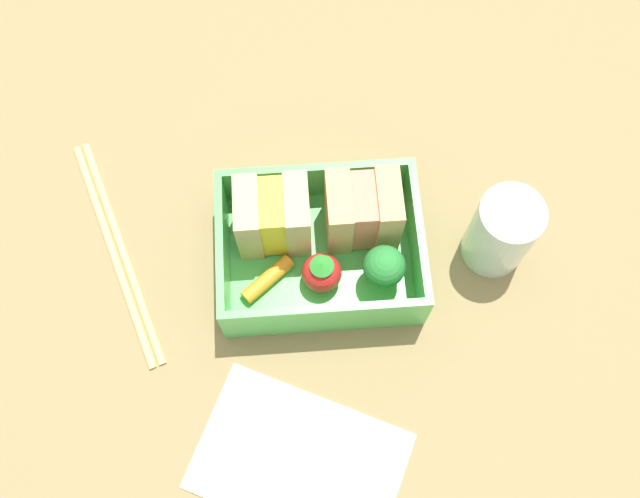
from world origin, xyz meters
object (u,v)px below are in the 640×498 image
object	(u,v)px
broccoli_floret	(384,267)
folded_napkin	(300,461)
sandwich_left	(273,217)
drinking_glass	(502,233)
carrot_stick_far_left	(268,279)
sandwich_center_left	(363,211)
chopstick_pair	(117,249)
strawberry_far_left	(323,272)

from	to	relation	value
broccoli_floret	folded_napkin	bearing A→B (deg)	-118.70
sandwich_left	drinking_glass	world-z (taller)	drinking_glass
sandwich_left	carrot_stick_far_left	bearing A→B (deg)	-100.57
sandwich_center_left	carrot_stick_far_left	world-z (taller)	sandwich_center_left
folded_napkin	sandwich_left	bearing A→B (deg)	92.79
sandwich_center_left	drinking_glass	size ratio (longest dim) A/B	0.82
broccoli_floret	folded_napkin	world-z (taller)	broccoli_floret
sandwich_center_left	carrot_stick_far_left	xyz separation A→B (cm)	(-7.93, -4.32, -2.56)
sandwich_center_left	carrot_stick_far_left	distance (cm)	9.38
sandwich_left	sandwich_center_left	world-z (taller)	same
chopstick_pair	folded_napkin	bearing A→B (deg)	-51.68
strawberry_far_left	folded_napkin	distance (cm)	14.49
drinking_glass	folded_napkin	world-z (taller)	drinking_glass
chopstick_pair	strawberry_far_left	bearing A→B (deg)	-13.67
strawberry_far_left	drinking_glass	xyz separation A→B (cm)	(14.37, 1.97, 0.95)
drinking_glass	folded_napkin	xyz separation A→B (cm)	(-17.12, -15.94, -3.66)
broccoli_floret	strawberry_far_left	bearing A→B (deg)	176.46
drinking_glass	broccoli_floret	bearing A→B (deg)	-166.76
strawberry_far_left	carrot_stick_far_left	bearing A→B (deg)	178.67
carrot_stick_far_left	drinking_glass	xyz separation A→B (cm)	(18.82, 1.87, 2.06)
broccoli_floret	drinking_glass	bearing A→B (deg)	13.24
sandwich_center_left	broccoli_floret	size ratio (longest dim) A/B	1.36
strawberry_far_left	broccoli_floret	size ratio (longest dim) A/B	0.82
sandwich_center_left	drinking_glass	bearing A→B (deg)	-12.65
sandwich_center_left	sandwich_left	bearing A→B (deg)	180.00
carrot_stick_far_left	strawberry_far_left	bearing A→B (deg)	-1.33
sandwich_left	sandwich_center_left	xyz separation A→B (cm)	(7.12, 0.00, 0.00)
broccoli_floret	chopstick_pair	xyz separation A→B (cm)	(-21.80, 4.44, -3.69)
broccoli_floret	sandwich_center_left	bearing A→B (deg)	104.98
strawberry_far_left	broccoli_floret	xyz separation A→B (cm)	(4.73, -0.29, 1.13)
sandwich_left	folded_napkin	bearing A→B (deg)	-87.21
carrot_stick_far_left	folded_napkin	xyz separation A→B (cm)	(1.70, -14.07, -1.60)
sandwich_left	folded_napkin	size ratio (longest dim) A/B	0.41
sandwich_center_left	folded_napkin	world-z (taller)	sandwich_center_left
strawberry_far_left	broccoli_floret	world-z (taller)	broccoli_floret
carrot_stick_far_left	drinking_glass	distance (cm)	19.03
strawberry_far_left	chopstick_pair	xyz separation A→B (cm)	(-17.07, 4.15, -2.56)
sandwich_left	sandwich_center_left	distance (cm)	7.12
folded_napkin	broccoli_floret	bearing A→B (deg)	61.30
sandwich_left	folded_napkin	distance (cm)	18.87
folded_napkin	sandwich_center_left	bearing A→B (deg)	71.30
strawberry_far_left	folded_napkin	size ratio (longest dim) A/B	0.25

